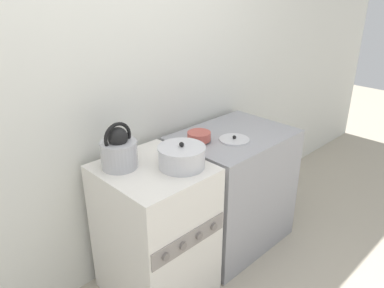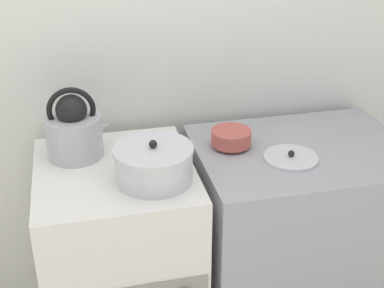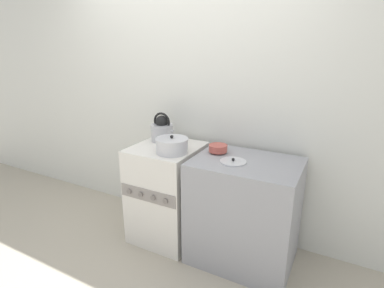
% 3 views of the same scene
% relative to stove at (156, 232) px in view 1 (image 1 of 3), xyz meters
% --- Properties ---
extents(wall_back, '(7.00, 0.06, 2.50)m').
position_rel_stove_xyz_m(wall_back, '(0.00, 0.39, 0.81)').
color(wall_back, silver).
rests_on(wall_back, ground_plane).
extents(stove, '(0.56, 0.62, 0.89)m').
position_rel_stove_xyz_m(stove, '(0.00, 0.00, 0.00)').
color(stove, silver).
rests_on(stove, ground_plane).
extents(counter, '(0.82, 0.62, 0.88)m').
position_rel_stove_xyz_m(counter, '(0.73, 0.01, -0.00)').
color(counter, '#99999E').
rests_on(counter, ground_plane).
extents(kettle, '(0.25, 0.20, 0.27)m').
position_rel_stove_xyz_m(kettle, '(-0.12, 0.13, 0.55)').
color(kettle, '#B2B2B7').
rests_on(kettle, stove).
extents(cooking_pot, '(0.27, 0.27, 0.15)m').
position_rel_stove_xyz_m(cooking_pot, '(0.13, -0.11, 0.51)').
color(cooking_pot, silver).
rests_on(cooking_pot, stove).
extents(enamel_bowl, '(0.15, 0.15, 0.07)m').
position_rel_stove_xyz_m(enamel_bowl, '(0.46, 0.08, 0.48)').
color(enamel_bowl, '#B75147').
rests_on(enamel_bowl, counter).
extents(loose_pot_lid, '(0.20, 0.20, 0.03)m').
position_rel_stove_xyz_m(loose_pot_lid, '(0.65, -0.06, 0.44)').
color(loose_pot_lid, silver).
rests_on(loose_pot_lid, counter).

